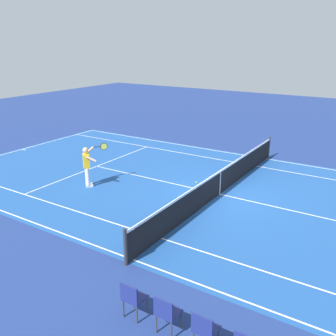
% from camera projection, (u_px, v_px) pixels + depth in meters
% --- Properties ---
extents(ground_plane, '(60.00, 60.00, 0.00)m').
position_uv_depth(ground_plane, '(219.00, 194.00, 14.67)').
color(ground_plane, navy).
extents(court_slab, '(24.20, 11.40, 0.00)m').
position_uv_depth(court_slab, '(219.00, 194.00, 14.67)').
color(court_slab, '#1E4C93').
rests_on(court_slab, ground_plane).
extents(court_line_markings, '(23.85, 11.05, 0.01)m').
position_uv_depth(court_line_markings, '(219.00, 194.00, 14.67)').
color(court_line_markings, white).
rests_on(court_line_markings, ground_plane).
extents(tennis_net, '(0.10, 11.70, 1.08)m').
position_uv_depth(tennis_net, '(220.00, 182.00, 14.52)').
color(tennis_net, '#2D2D33').
rests_on(tennis_net, ground_plane).
extents(tennis_player_near, '(0.75, 1.16, 1.70)m').
position_uv_depth(tennis_player_near, '(87.00, 165.00, 15.21)').
color(tennis_player_near, white).
rests_on(tennis_player_near, ground_plane).
extents(tennis_ball, '(0.07, 0.07, 0.07)m').
position_uv_depth(tennis_ball, '(196.00, 182.00, 15.80)').
color(tennis_ball, '#CCE01E').
rests_on(tennis_ball, ground_plane).
extents(spectator_chair_3, '(0.44, 0.44, 0.88)m').
position_uv_depth(spectator_chair_3, '(204.00, 329.00, 7.10)').
color(spectator_chair_3, '#38383D').
rests_on(spectator_chair_3, ground_plane).
extents(spectator_chair_4, '(0.44, 0.44, 0.88)m').
position_uv_depth(spectator_chair_4, '(166.00, 312.00, 7.54)').
color(spectator_chair_4, '#38383D').
rests_on(spectator_chair_4, ground_plane).
extents(spectator_chair_5, '(0.44, 0.44, 0.88)m').
position_uv_depth(spectator_chair_5, '(132.00, 297.00, 7.97)').
color(spectator_chair_5, '#38383D').
rests_on(spectator_chair_5, ground_plane).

